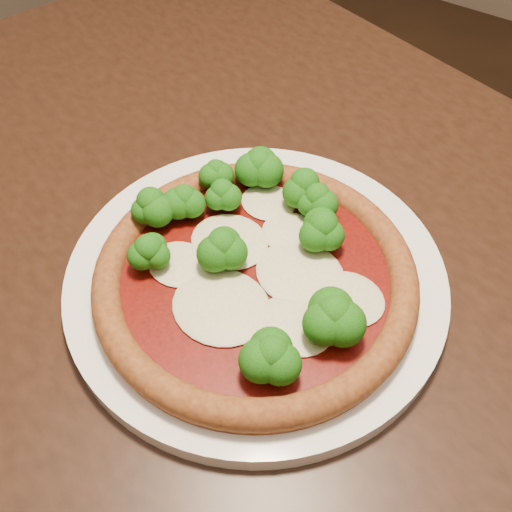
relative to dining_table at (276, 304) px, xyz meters
The scene contains 4 objects.
floor 0.69m from the dining_table, 25.53° to the left, with size 4.00×4.00×0.00m, color black.
dining_table is the anchor object (origin of this frame).
plate 0.12m from the dining_table, 79.74° to the right, with size 0.34×0.34×0.02m, color white.
pizza 0.15m from the dining_table, 77.23° to the right, with size 0.28×0.28×0.06m.
Camera 1 is at (-0.01, -0.41, 1.17)m, focal length 40.00 mm.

